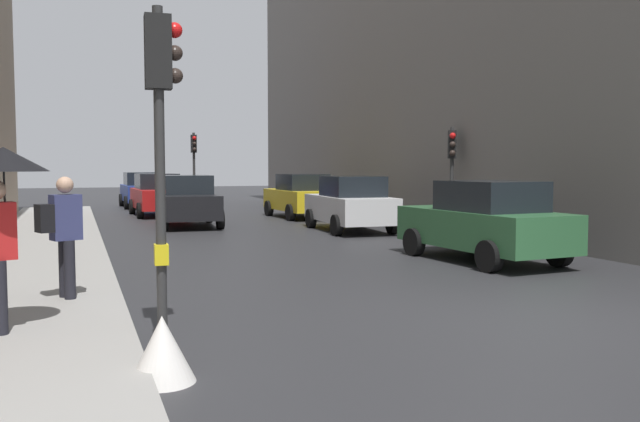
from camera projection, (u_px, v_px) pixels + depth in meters
The scene contains 15 objects.
ground_plane at pixel (522, 315), 9.30m from camera, with size 120.00×120.00×0.00m, color #28282B.
sidewalk_kerb at pixel (31, 272), 12.62m from camera, with size 2.93×40.00×0.16m, color gray.
building_facade_right at pixel (523, 61), 26.76m from camera, with size 12.00×32.97×12.56m, color slate.
traffic_light_near_left at pixel (161, 113), 7.67m from camera, with size 0.44×0.26×3.90m.
traffic_light_mid_street at pixel (452, 161), 20.11m from camera, with size 0.35×0.45×3.25m.
traffic_light_far_median at pixel (194, 157), 31.36m from camera, with size 0.25×0.43×3.65m.
car_yellow_taxi at pixel (301, 196), 26.70m from camera, with size 2.13×4.26×1.76m.
car_red_sedan at pixel (158, 195), 27.84m from camera, with size 2.13×4.26×1.76m.
car_blue_van at pixel (142, 190), 33.48m from camera, with size 2.10×4.24×1.76m.
car_white_compact at pixel (350, 204), 21.23m from camera, with size 2.18×4.28×1.76m.
car_dark_suv at pixel (188, 201), 22.99m from camera, with size 2.18×4.28×1.76m.
car_green_estate at pixel (484, 221), 14.49m from camera, with size 2.27×4.32×1.76m.
pedestrian_with_umbrella at pixel (1, 187), 7.60m from camera, with size 1.00×1.00×2.14m.
pedestrian_with_grey_backpack at pixel (63, 230), 9.61m from camera, with size 0.66×0.47×1.77m.
warning_sign_triangle at pixel (162, 349), 6.39m from camera, with size 0.64×0.64×0.65m, color silver.
Camera 1 is at (-5.82, -7.64, 2.08)m, focal length 37.37 mm.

